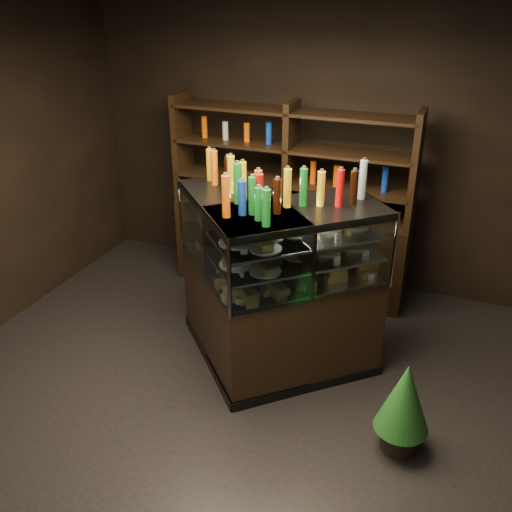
% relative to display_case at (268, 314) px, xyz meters
% --- Properties ---
extents(ground, '(5.00, 5.00, 0.00)m').
position_rel_display_case_xyz_m(ground, '(-0.11, -0.71, -0.50)').
color(ground, black).
rests_on(ground, ground).
extents(room_shell, '(5.02, 5.02, 3.01)m').
position_rel_display_case_xyz_m(room_shell, '(-0.11, -0.71, 1.45)').
color(room_shell, black).
rests_on(room_shell, ground).
extents(display_case, '(1.93, 1.46, 1.48)m').
position_rel_display_case_xyz_m(display_case, '(0.00, 0.00, 0.00)').
color(display_case, black).
rests_on(display_case, ground).
extents(food_display, '(1.51, 1.01, 0.46)m').
position_rel_display_case_xyz_m(food_display, '(-0.00, -0.00, 0.64)').
color(food_display, '#CF844A').
rests_on(food_display, display_case).
extents(bottles_top, '(1.33, 0.87, 0.30)m').
position_rel_display_case_xyz_m(bottles_top, '(0.00, 0.00, 1.12)').
color(bottles_top, '#B20C0A').
rests_on(bottles_top, display_case).
extents(potted_conifer, '(0.38, 0.38, 0.82)m').
position_rel_display_case_xyz_m(potted_conifer, '(1.23, -0.61, -0.03)').
color(potted_conifer, black).
rests_on(potted_conifer, ground).
extents(back_shelving, '(2.45, 0.43, 2.00)m').
position_rel_display_case_xyz_m(back_shelving, '(-0.27, 1.34, 0.11)').
color(back_shelving, black).
rests_on(back_shelving, ground).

